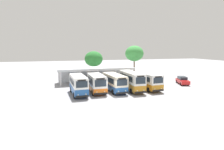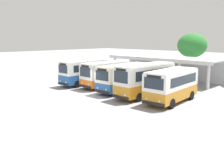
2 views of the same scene
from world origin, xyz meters
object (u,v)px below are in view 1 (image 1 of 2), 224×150
(city_bus_fourth_amber, at_px, (131,80))
(waiting_chair_middle_seat, at_px, (92,81))
(city_bus_middle_cream, at_px, (114,82))
(waiting_chair_far_end_seat, at_px, (101,80))
(waiting_chair_fifth_seat, at_px, (98,80))
(waiting_chair_second_from_end, at_px, (89,81))
(city_bus_second_in_row, at_px, (97,83))
(waiting_chair_fourth_seat, at_px, (95,81))
(city_bus_fifth_blue, at_px, (148,81))
(parked_car_flank, at_px, (182,80))
(city_bus_nearest_orange, at_px, (78,84))
(waiting_chair_end_by_column, at_px, (85,81))

(city_bus_fourth_amber, height_order, waiting_chair_middle_seat, city_bus_fourth_amber)
(city_bus_middle_cream, distance_m, waiting_chair_far_end_seat, 9.03)
(city_bus_fourth_amber, relative_size, waiting_chair_fifth_seat, 9.26)
(city_bus_middle_cream, xyz_separation_m, waiting_chair_second_from_end, (-3.11, 8.99, -1.19))
(city_bus_second_in_row, distance_m, waiting_chair_fourth_seat, 9.18)
(city_bus_fifth_blue, xyz_separation_m, parked_car_flank, (9.69, 2.81, -0.89))
(city_bus_fourth_amber, distance_m, waiting_chair_fifth_seat, 10.27)
(city_bus_fourth_amber, relative_size, waiting_chair_middle_seat, 9.26)
(waiting_chair_middle_seat, bearing_deg, waiting_chair_fifth_seat, 3.24)
(city_bus_nearest_orange, distance_m, waiting_chair_end_by_column, 10.05)
(waiting_chair_far_end_seat, bearing_deg, city_bus_fourth_amber, -69.39)
(city_bus_middle_cream, xyz_separation_m, city_bus_fifth_blue, (6.47, -0.50, 0.01))
(parked_car_flank, relative_size, waiting_chair_fourth_seat, 5.69)
(city_bus_nearest_orange, bearing_deg, waiting_chair_fifth_seat, 60.44)
(city_bus_nearest_orange, xyz_separation_m, waiting_chair_end_by_column, (2.63, 9.62, -1.25))
(waiting_chair_far_end_seat, bearing_deg, waiting_chair_end_by_column, -179.71)
(city_bus_nearest_orange, xyz_separation_m, city_bus_fourth_amber, (9.70, 0.45, 0.10))
(city_bus_nearest_orange, relative_size, waiting_chair_fourth_seat, 8.24)
(waiting_chair_second_from_end, relative_size, waiting_chair_fourth_seat, 1.00)
(city_bus_fourth_amber, xyz_separation_m, city_bus_fifth_blue, (3.23, -0.25, -0.15))
(waiting_chair_middle_seat, distance_m, waiting_chair_fifth_seat, 1.45)
(city_bus_second_in_row, height_order, parked_car_flank, city_bus_second_in_row)
(city_bus_nearest_orange, bearing_deg, parked_car_flank, 7.55)
(city_bus_fifth_blue, relative_size, waiting_chair_middle_seat, 7.97)
(city_bus_fourth_amber, bearing_deg, waiting_chair_middle_seat, 121.42)
(city_bus_nearest_orange, distance_m, parked_car_flank, 22.85)
(city_bus_middle_cream, bearing_deg, city_bus_fourth_amber, -4.31)
(city_bus_nearest_orange, xyz_separation_m, city_bus_middle_cream, (6.47, 0.69, -0.06))
(waiting_chair_fourth_seat, bearing_deg, city_bus_nearest_orange, -116.43)
(waiting_chair_middle_seat, height_order, waiting_chair_fifth_seat, same)
(waiting_chair_end_by_column, bearing_deg, parked_car_flank, -18.32)
(parked_car_flank, height_order, waiting_chair_second_from_end, parked_car_flank)
(waiting_chair_fourth_seat, xyz_separation_m, waiting_chair_far_end_seat, (1.44, -0.02, 0.00))
(waiting_chair_end_by_column, bearing_deg, city_bus_middle_cream, -66.76)
(waiting_chair_second_from_end, bearing_deg, city_bus_fourth_amber, -55.51)
(parked_car_flank, bearing_deg, waiting_chair_far_end_seat, 157.94)
(parked_car_flank, xyz_separation_m, waiting_chair_far_end_seat, (-16.38, 6.64, -0.31))
(waiting_chair_far_end_seat, bearing_deg, waiting_chair_middle_seat, 179.68)
(city_bus_fifth_blue, distance_m, waiting_chair_fourth_seat, 12.54)
(city_bus_fifth_blue, xyz_separation_m, waiting_chair_end_by_column, (-10.30, 9.43, -1.20))
(city_bus_fourth_amber, bearing_deg, waiting_chair_second_from_end, 124.49)
(city_bus_fifth_blue, height_order, waiting_chair_fourth_seat, city_bus_fifth_blue)
(waiting_chair_second_from_end, bearing_deg, waiting_chair_fourth_seat, -1.02)
(city_bus_fourth_amber, bearing_deg, waiting_chair_fourth_seat, 118.03)
(city_bus_fourth_amber, relative_size, parked_car_flank, 1.63)
(waiting_chair_end_by_column, distance_m, waiting_chair_far_end_seat, 3.61)
(city_bus_nearest_orange, distance_m, waiting_chair_middle_seat, 10.55)
(city_bus_fifth_blue, bearing_deg, parked_car_flank, 16.16)
(city_bus_fourth_amber, xyz_separation_m, waiting_chair_fourth_seat, (-4.90, 9.21, -1.35))
(city_bus_middle_cream, bearing_deg, waiting_chair_middle_seat, 104.94)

